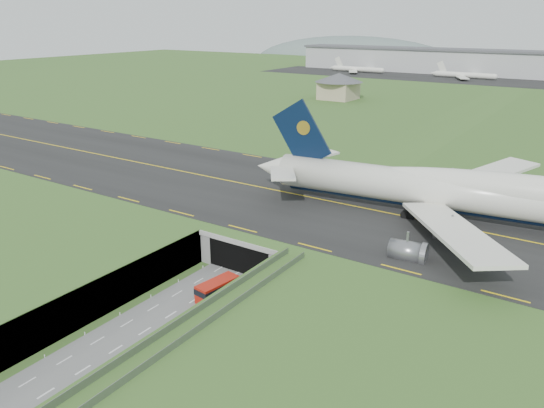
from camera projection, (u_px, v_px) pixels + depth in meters
The scene contains 10 objects.
ground at pixel (207, 293), 81.50m from camera, with size 900.00×900.00×0.00m, color #355622.
airfield_deck at pixel (207, 276), 80.50m from camera, with size 800.00×800.00×6.00m, color gray.
trench_road at pixel (173, 314), 75.57m from camera, with size 12.00×75.00×0.20m, color slate.
taxiway at pixel (313, 198), 105.44m from camera, with size 800.00×44.00×0.18m, color black.
tunnel_portal at pixel (268, 238), 93.54m from camera, with size 17.00×22.30×6.00m.
guideway at pixel (170, 347), 58.97m from camera, with size 3.00×53.00×7.05m.
jumbo_jet at pixel (499, 197), 89.65m from camera, with size 93.87×60.20×20.04m.
shuttle_tram at pixel (218, 289), 79.36m from camera, with size 3.65×7.30×2.87m.
service_building at pixel (339, 84), 231.61m from camera, with size 21.24×21.24×11.40m.
cargo_terminal at pixel (535, 65), 312.51m from camera, with size 320.00×67.00×15.60m.
Camera 1 is at (48.22, -54.82, 39.99)m, focal length 35.00 mm.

